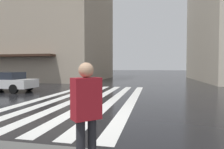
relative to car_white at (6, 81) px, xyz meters
name	(u,v)px	position (x,y,z in m)	size (l,w,h in m)	color
ground_plane	(88,116)	(-5.50, -8.02, -0.76)	(220.00, 220.00, 0.00)	black
zebra_crossing	(89,98)	(-1.50, -6.74, -0.75)	(13.00, 5.50, 0.01)	silver
haussmann_block_mid	(33,11)	(14.26, 7.23, 9.30)	(15.73, 21.34, 20.54)	tan
car_white	(6,81)	(0.00, 0.00, 0.00)	(1.85, 4.10, 1.41)	silver
pedestrian_in_red_jacket	(86,110)	(-9.49, -9.37, 0.38)	(0.45, 0.46, 1.68)	maroon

